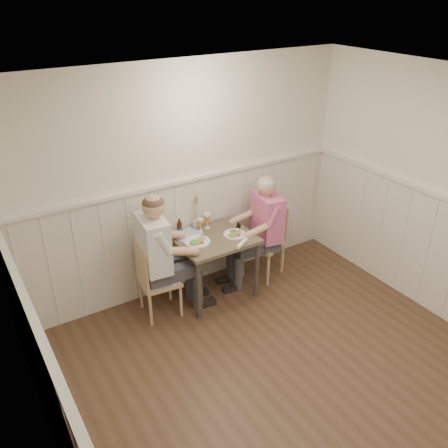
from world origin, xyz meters
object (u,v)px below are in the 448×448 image
Objects in this scene: diner_cream at (159,266)px; dining_table at (215,245)px; grass_vase at (194,213)px; beer_bottle at (180,228)px; man_in_pink at (263,237)px; chair_left at (154,278)px; chair_right at (266,238)px.

dining_table is at bearing -0.15° from diner_cream.
grass_vase is at bearing 103.49° from dining_table.
dining_table is 0.59× the size of diner_cream.
grass_vase is at bearing 16.37° from beer_bottle.
diner_cream is 0.76m from grass_vase.
man_in_pink is at bearing -15.70° from beer_bottle.
dining_table is 0.63× the size of man_in_pink.
diner_cream reaches higher than chair_left.
diner_cream reaches higher than man_in_pink.
diner_cream reaches higher than grass_vase.
diner_cream is (0.06, -0.02, 0.15)m from chair_left.
diner_cream is (-0.68, 0.00, -0.04)m from dining_table.
chair_left is at bearing 178.16° from man_in_pink.
beer_bottle is at bearing 27.33° from chair_left.
grass_vase is (0.23, 0.07, 0.10)m from beer_bottle.
dining_table is 0.68m from diner_cream.
diner_cream is 7.15× the size of beer_bottle.
chair_left is 0.16m from diner_cream.
dining_table is 1.01× the size of chair_left.
man_in_pink is at bearing -2.16° from dining_table.
chair_left is at bearing -178.30° from chair_right.
man_in_pink is (-0.11, -0.09, 0.09)m from chair_right.
beer_bottle is (-0.30, 0.24, 0.20)m from dining_table.
chair_left is at bearing -156.25° from grass_vase.
man_in_pink is 1.33m from diner_cream.
chair_right is 2.07× the size of grass_vase.
dining_table is 0.97× the size of chair_right.
man_in_pink reaches higher than grass_vase.
dining_table is 2.00× the size of grass_vase.
chair_left is 0.62× the size of man_in_pink.
diner_cream reaches higher than dining_table.
chair_right is 0.17m from man_in_pink.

